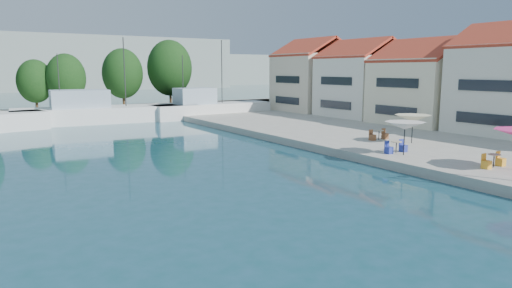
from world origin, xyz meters
TOP-DOWN VIEW (x-y plane):
  - quay_right at (22.00, 30.00)m, footprint 32.00×92.00m
  - quay_far at (-8.00, 67.00)m, footprint 90.00×16.00m
  - hill_east at (40.00, 180.00)m, footprint 140.00×40.00m
  - building_04 at (24.00, 33.00)m, footprint 9.00×8.80m
  - building_05 at (24.00, 42.00)m, footprint 8.40×8.80m
  - building_06 at (24.00, 51.00)m, footprint 9.00×8.80m
  - trawler_03 at (-2.38, 56.82)m, footprint 20.85×6.90m
  - trawler_04 at (10.42, 55.28)m, footprint 15.78×4.54m
  - tree_05 at (-7.95, 69.85)m, footprint 4.62×4.62m
  - tree_06 at (-4.35, 68.24)m, footprint 5.14×5.14m
  - tree_07 at (3.46, 68.98)m, footprint 5.74×5.74m
  - tree_08 at (10.46, 68.50)m, footprint 6.69×6.69m
  - umbrella_white at (8.13, 22.11)m, footprint 2.60×2.60m
  - umbrella_cream at (12.55, 25.09)m, footprint 2.69×2.69m
  - cafe_table_01 at (9.43, 16.85)m, footprint 1.82×0.70m
  - cafe_table_02 at (8.37, 22.93)m, footprint 1.82×0.70m
  - cafe_table_03 at (11.70, 27.58)m, footprint 1.82×0.70m

SIDE VIEW (x-z plane):
  - quay_right at x=22.00m, z-range 0.00..0.60m
  - quay_far at x=-8.00m, z-range 0.00..0.60m
  - cafe_table_01 at x=9.43m, z-range 0.51..1.27m
  - cafe_table_02 at x=8.37m, z-range 0.51..1.27m
  - cafe_table_03 at x=11.70m, z-range 0.51..1.27m
  - trawler_03 at x=-2.38m, z-range -4.03..6.17m
  - trawler_04 at x=10.42m, z-range -4.03..6.17m
  - umbrella_cream at x=12.55m, z-range 1.42..3.55m
  - umbrella_white at x=8.13m, z-range 1.43..3.60m
  - tree_05 at x=-7.95m, z-range 1.12..7.96m
  - tree_06 at x=-4.35m, z-range 1.18..8.79m
  - building_04 at x=24.00m, z-range 0.42..9.62m
  - building_05 at x=24.00m, z-range 0.41..10.11m
  - building_06 at x=24.00m, z-range 0.40..10.60m
  - tree_07 at x=3.46m, z-range 1.25..9.75m
  - hill_east at x=40.00m, z-range 0.00..12.00m
  - tree_08 at x=10.46m, z-range 1.36..11.26m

